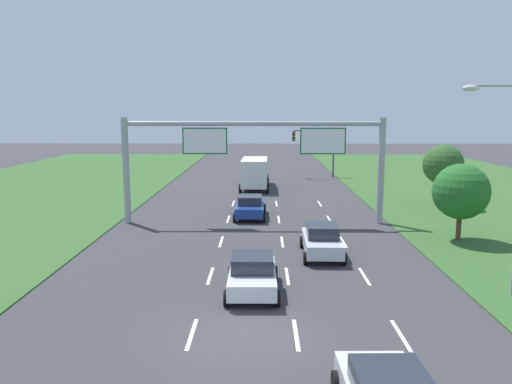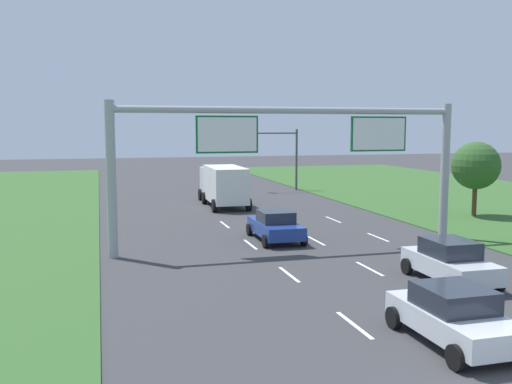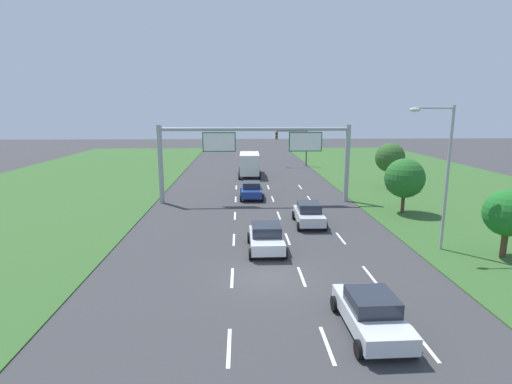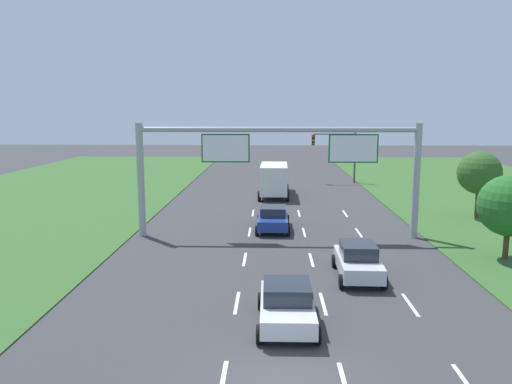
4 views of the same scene
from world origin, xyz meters
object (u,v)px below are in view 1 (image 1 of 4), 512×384
(sign_gantry, at_px, (256,150))
(roadside_tree_mid, at_px, (461,192))
(street_lamp, at_px, (512,172))
(roadside_tree_far, at_px, (443,165))
(car_near_red, at_px, (322,240))
(car_lead_silver, at_px, (250,207))
(traffic_light_mast, at_px, (316,143))
(car_far_ahead, at_px, (252,274))
(box_truck, at_px, (255,172))

(sign_gantry, xyz_separation_m, roadside_tree_mid, (11.71, -4.57, -1.99))
(street_lamp, xyz_separation_m, roadside_tree_far, (4.23, 19.05, -1.75))
(roadside_tree_mid, distance_m, roadside_tree_far, 10.68)
(street_lamp, bearing_deg, car_near_red, 139.20)
(car_near_red, distance_m, sign_gantry, 9.30)
(car_lead_silver, xyz_separation_m, street_lamp, (10.54, -15.08, 4.30))
(car_near_red, height_order, roadside_tree_mid, roadside_tree_mid)
(traffic_light_mast, relative_size, roadside_tree_far, 1.15)
(car_far_ahead, xyz_separation_m, sign_gantry, (-0.05, 12.91, 4.09))
(car_lead_silver, xyz_separation_m, roadside_tree_mid, (12.12, -6.37, 2.11))
(box_truck, height_order, street_lamp, street_lamp)
(box_truck, xyz_separation_m, roadside_tree_mid, (11.99, -19.84, 1.26))
(sign_gantry, height_order, roadside_tree_mid, sign_gantry)
(sign_gantry, bearing_deg, car_far_ahead, -89.79)
(car_near_red, xyz_separation_m, sign_gantry, (-3.52, 7.58, 4.06))
(box_truck, relative_size, sign_gantry, 0.45)
(car_near_red, xyz_separation_m, traffic_light_mast, (3.00, 31.27, 3.05))
(car_near_red, xyz_separation_m, car_lead_silver, (-3.93, 9.38, -0.04))
(car_near_red, bearing_deg, roadside_tree_far, 51.91)
(sign_gantry, relative_size, street_lamp, 2.03)
(car_near_red, bearing_deg, street_lamp, -39.78)
(roadside_tree_far, bearing_deg, car_near_red, -129.10)
(car_lead_silver, distance_m, roadside_tree_mid, 13.85)
(car_far_ahead, height_order, roadside_tree_far, roadside_tree_far)
(sign_gantry, distance_m, roadside_tree_mid, 12.73)
(box_truck, relative_size, roadside_tree_mid, 1.75)
(car_far_ahead, bearing_deg, sign_gantry, 89.86)
(traffic_light_mast, bearing_deg, roadside_tree_far, -66.38)
(car_lead_silver, bearing_deg, box_truck, 90.50)
(street_lamp, bearing_deg, car_lead_silver, 124.95)
(sign_gantry, bearing_deg, traffic_light_mast, 74.61)
(car_near_red, xyz_separation_m, roadside_tree_far, (10.84, 13.34, 2.51))
(car_far_ahead, bearing_deg, roadside_tree_far, 52.17)
(roadside_tree_mid, bearing_deg, car_near_red, -159.82)
(box_truck, bearing_deg, sign_gantry, -87.90)
(car_near_red, distance_m, car_lead_silver, 10.17)
(car_near_red, height_order, traffic_light_mast, traffic_light_mast)
(car_lead_silver, relative_size, street_lamp, 0.52)
(roadside_tree_far, bearing_deg, street_lamp, -102.53)
(car_far_ahead, distance_m, traffic_light_mast, 37.30)
(box_truck, relative_size, roadside_tree_far, 1.60)
(car_lead_silver, relative_size, sign_gantry, 0.26)
(traffic_light_mast, relative_size, roadside_tree_mid, 1.25)
(box_truck, bearing_deg, roadside_tree_mid, -57.80)
(car_lead_silver, bearing_deg, roadside_tree_mid, -26.67)
(box_truck, distance_m, roadside_tree_far, 17.55)
(street_lamp, height_order, roadside_tree_mid, street_lamp)
(box_truck, relative_size, street_lamp, 0.92)
(car_far_ahead, relative_size, box_truck, 0.52)
(car_lead_silver, relative_size, box_truck, 0.57)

